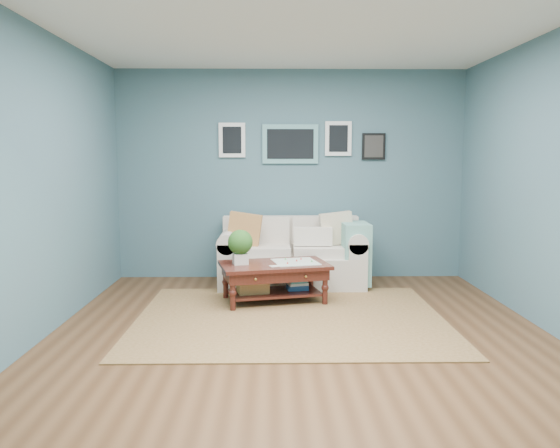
{
  "coord_description": "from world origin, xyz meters",
  "views": [
    {
      "loc": [
        -0.25,
        -4.63,
        1.57
      ],
      "look_at": [
        -0.16,
        1.0,
        0.89
      ],
      "focal_mm": 35.0,
      "sensor_mm": 36.0,
      "label": 1
    }
  ],
  "objects": [
    {
      "name": "room_shell",
      "position": [
        0.0,
        0.06,
        1.36
      ],
      "size": [
        5.0,
        5.02,
        2.7
      ],
      "color": "brown",
      "rests_on": "ground"
    },
    {
      "name": "area_rug",
      "position": [
        -0.07,
        0.59,
        0.01
      ],
      "size": [
        3.0,
        2.4,
        0.01
      ],
      "primitive_type": "cube",
      "color": "brown",
      "rests_on": "ground"
    },
    {
      "name": "loveseat",
      "position": [
        0.07,
        2.02,
        0.38
      ],
      "size": [
        1.81,
        0.82,
        0.93
      ],
      "color": "beige",
      "rests_on": "ground"
    },
    {
      "name": "coffee_table",
      "position": [
        -0.29,
        1.21,
        0.36
      ],
      "size": [
        1.27,
        0.91,
        0.81
      ],
      "rotation": [
        0.0,
        0.0,
        0.22
      ],
      "color": "black",
      "rests_on": "ground"
    }
  ]
}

